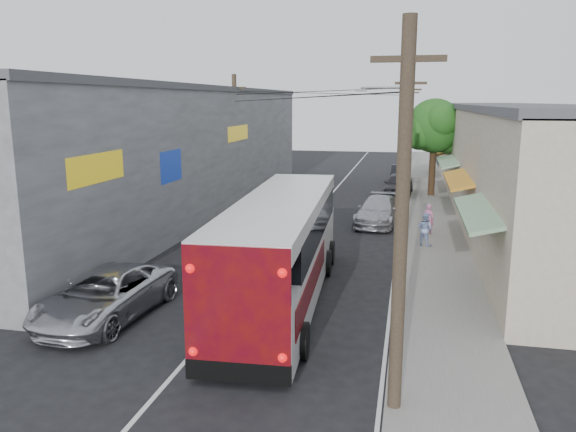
{
  "coord_description": "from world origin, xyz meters",
  "views": [
    {
      "loc": [
        5.31,
        -13.03,
        6.43
      ],
      "look_at": [
        0.77,
        7.78,
        2.05
      ],
      "focal_mm": 35.0,
      "sensor_mm": 36.0,
      "label": 1
    }
  ],
  "objects_px": {
    "pedestrian_far": "(425,229)",
    "parked_car_mid": "(398,185)",
    "parked_suv": "(379,211)",
    "coach_bus": "(282,248)",
    "jeepney": "(106,295)",
    "pedestrian_near": "(428,219)",
    "parked_car_far": "(400,174)"
  },
  "relations": [
    {
      "from": "jeepney",
      "to": "parked_car_far",
      "type": "distance_m",
      "value": 32.33
    },
    {
      "from": "coach_bus",
      "to": "parked_suv",
      "type": "xyz_separation_m",
      "value": [
        2.42,
        12.35,
        -1.05
      ]
    },
    {
      "from": "coach_bus",
      "to": "parked_suv",
      "type": "relative_size",
      "value": 2.43
    },
    {
      "from": "parked_car_far",
      "to": "pedestrian_near",
      "type": "distance_m",
      "value": 18.57
    },
    {
      "from": "jeepney",
      "to": "parked_suv",
      "type": "bearing_deg",
      "value": 67.9
    },
    {
      "from": "coach_bus",
      "to": "pedestrian_near",
      "type": "relative_size",
      "value": 8.21
    },
    {
      "from": "coach_bus",
      "to": "jeepney",
      "type": "relative_size",
      "value": 2.28
    },
    {
      "from": "parked_car_far",
      "to": "pedestrian_near",
      "type": "relative_size",
      "value": 2.84
    },
    {
      "from": "jeepney",
      "to": "parked_suv",
      "type": "relative_size",
      "value": 1.07
    },
    {
      "from": "coach_bus",
      "to": "jeepney",
      "type": "xyz_separation_m",
      "value": [
        -4.81,
        -2.69,
        -1.04
      ]
    },
    {
      "from": "pedestrian_near",
      "to": "jeepney",
      "type": "bearing_deg",
      "value": 68.78
    },
    {
      "from": "parked_suv",
      "to": "pedestrian_near",
      "type": "bearing_deg",
      "value": -35.06
    },
    {
      "from": "jeepney",
      "to": "parked_car_far",
      "type": "xyz_separation_m",
      "value": [
        8.03,
        31.31,
        -0.05
      ]
    },
    {
      "from": "parked_car_mid",
      "to": "pedestrian_near",
      "type": "bearing_deg",
      "value": -78.68
    },
    {
      "from": "coach_bus",
      "to": "jeepney",
      "type": "height_order",
      "value": "coach_bus"
    },
    {
      "from": "parked_suv",
      "to": "pedestrian_far",
      "type": "xyz_separation_m",
      "value": [
        2.29,
        -4.52,
        0.14
      ]
    },
    {
      "from": "jeepney",
      "to": "parked_car_mid",
      "type": "xyz_separation_m",
      "value": [
        8.03,
        24.59,
        0.04
      ]
    },
    {
      "from": "coach_bus",
      "to": "parked_car_far",
      "type": "xyz_separation_m",
      "value": [
        3.22,
        28.63,
        -1.09
      ]
    },
    {
      "from": "parked_suv",
      "to": "coach_bus",
      "type": "bearing_deg",
      "value": -94.57
    },
    {
      "from": "jeepney",
      "to": "parked_suv",
      "type": "distance_m",
      "value": 16.68
    },
    {
      "from": "jeepney",
      "to": "coach_bus",
      "type": "bearing_deg",
      "value": 32.77
    },
    {
      "from": "parked_car_mid",
      "to": "pedestrian_far",
      "type": "distance_m",
      "value": 14.15
    },
    {
      "from": "parked_car_mid",
      "to": "parked_car_far",
      "type": "distance_m",
      "value": 6.73
    },
    {
      "from": "parked_suv",
      "to": "parked_car_mid",
      "type": "height_order",
      "value": "parked_car_mid"
    },
    {
      "from": "coach_bus",
      "to": "parked_car_far",
      "type": "distance_m",
      "value": 28.83
    },
    {
      "from": "parked_car_far",
      "to": "coach_bus",
      "type": "bearing_deg",
      "value": -95.35
    },
    {
      "from": "pedestrian_far",
      "to": "parked_car_mid",
      "type": "bearing_deg",
      "value": -51.99
    },
    {
      "from": "parked_suv",
      "to": "pedestrian_far",
      "type": "bearing_deg",
      "value": -56.66
    },
    {
      "from": "coach_bus",
      "to": "parked_car_mid",
      "type": "bearing_deg",
      "value": 78.3
    },
    {
      "from": "parked_suv",
      "to": "pedestrian_near",
      "type": "height_order",
      "value": "pedestrian_near"
    },
    {
      "from": "coach_bus",
      "to": "pedestrian_far",
      "type": "distance_m",
      "value": 9.18
    },
    {
      "from": "jeepney",
      "to": "pedestrian_near",
      "type": "xyz_separation_m",
      "value": [
        9.73,
        12.82,
        0.12
      ]
    }
  ]
}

